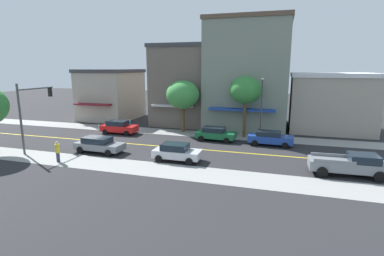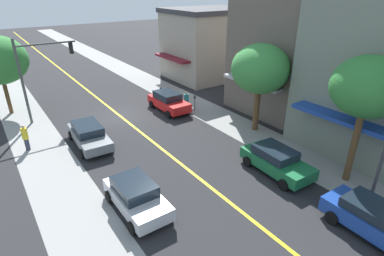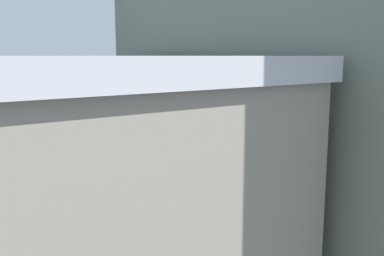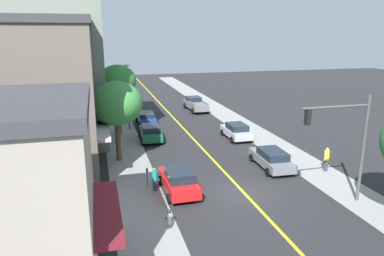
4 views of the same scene
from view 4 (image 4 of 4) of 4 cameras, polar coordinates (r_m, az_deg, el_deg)
ground_plane at (r=24.17m, az=8.23°, el=-10.11°), size 140.00×140.00×0.00m
sidewalk_left at (r=22.58m, az=-8.17°, el=-11.98°), size 3.31×126.00×0.01m
sidewalk_right at (r=27.38m, az=21.52°, el=-7.96°), size 3.31×126.00×0.01m
road_centerline_stripe at (r=24.17m, az=8.23°, el=-10.11°), size 0.20×126.00×0.00m
pale_office_building at (r=27.52m, az=-25.21°, el=3.97°), size 10.68×7.86×11.20m
tan_rowhouse at (r=36.36m, az=-23.04°, el=8.95°), size 12.84×10.67×14.23m
brick_apartment_block at (r=47.12m, az=-20.97°, el=6.06°), size 8.64×10.05×7.40m
street_tree_left_near at (r=29.06m, az=-11.91°, el=3.78°), size 4.14×4.14×6.51m
street_tree_left_far at (r=36.69m, az=-11.73°, el=7.27°), size 3.72×3.72×7.10m
fire_hydrant at (r=20.19m, az=-3.64°, el=-13.93°), size 0.44×0.24×0.87m
parking_meter at (r=24.59m, az=-7.12°, el=-7.36°), size 0.12×0.18×1.35m
traffic_light_mast at (r=22.98m, az=23.28°, el=-1.01°), size 4.48×0.32×6.66m
street_lamp at (r=38.85m, az=-10.13°, el=5.95°), size 0.70×0.36×6.97m
red_sedan_left_curb at (r=23.69m, az=-2.10°, el=-8.27°), size 2.12×4.43×1.62m
blue_sedan_left_curb at (r=40.88m, az=-7.30°, el=1.55°), size 2.18×4.64×1.51m
silver_sedan_right_curb at (r=35.60m, az=7.02°, el=-0.45°), size 2.08×4.19×1.53m
green_sedan_left_curb at (r=35.08m, az=-6.57°, el=-0.67°), size 2.26×4.48×1.52m
grey_sedan_right_curb at (r=28.45m, az=12.47°, el=-4.72°), size 2.25×4.88×1.48m
grey_pickup_truck at (r=48.29m, az=0.53°, el=3.82°), size 2.35×5.66×1.73m
pedestrian_yellow_shirt at (r=28.94m, az=20.51°, el=-4.59°), size 0.39×0.39×1.84m
pedestrian_teal_shirt at (r=24.04m, az=-5.90°, el=-8.01°), size 0.40×0.40×1.59m
small_dog at (r=25.06m, az=-5.72°, el=-8.12°), size 0.50×0.78×0.59m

